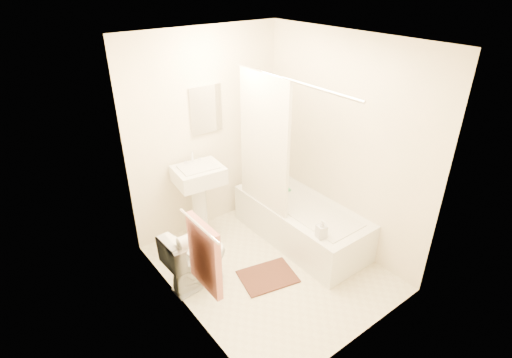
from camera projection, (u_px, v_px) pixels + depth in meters
floor at (270, 267)px, 4.40m from camera, size 2.40×2.40×0.00m
ceiling at (275, 40)px, 3.27m from camera, size 2.40×2.40×0.00m
wall_back at (207, 134)px, 4.67m from camera, size 2.00×0.02×2.40m
wall_left at (178, 204)px, 3.30m from camera, size 0.02×2.40×2.40m
wall_right at (342, 145)px, 4.37m from camera, size 0.02×2.40×2.40m
mirror at (206, 109)px, 4.52m from camera, size 0.40×0.03×0.55m
curtain_rod at (292, 81)px, 3.69m from camera, size 0.03×1.70×0.03m
shower_curtain at (264, 145)px, 4.34m from camera, size 0.04×0.80×1.55m
towel_bar at (199, 226)px, 3.19m from camera, size 0.02×0.60×0.02m
towel at (204, 256)px, 3.36m from camera, size 0.06×0.45×0.66m
toilet_paper at (184, 242)px, 3.65m from camera, size 0.11×0.12×0.12m
toilet at (196, 258)px, 4.03m from camera, size 0.68×0.40×0.65m
sink at (200, 200)px, 4.66m from camera, size 0.57×0.48×1.04m
bathtub at (301, 222)px, 4.76m from camera, size 0.74×1.68×0.47m
bath_mat at (268, 277)px, 4.25m from camera, size 0.65×0.55×0.02m
soap_bottle at (322, 229)px, 4.05m from camera, size 0.11×0.11×0.21m
scrub_brush at (285, 188)px, 4.98m from camera, size 0.09×0.19×0.04m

